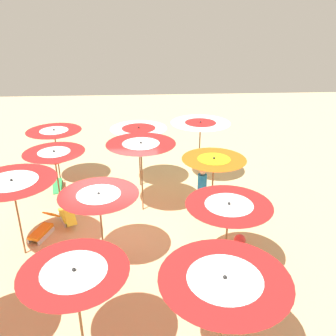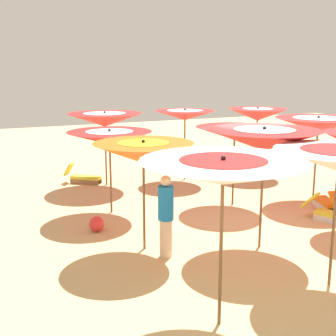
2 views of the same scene
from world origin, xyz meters
name	(u,v)px [view 2 (image 2 of 2)]	position (x,y,z in m)	size (l,w,h in m)	color
ground	(244,218)	(0.00, 0.00, -0.02)	(39.24, 39.24, 0.04)	#D1B57F
beach_umbrella_0	(258,114)	(-3.02, -3.93, 2.03)	(2.00, 2.00, 2.29)	brown
beach_umbrella_1	(185,115)	(-0.38, -4.12, 2.10)	(1.92, 1.92, 2.31)	brown
beach_umbrella_2	(105,120)	(2.16, -4.45, 2.04)	(2.26, 2.26, 2.30)	brown
beach_umbrella_3	(318,124)	(-2.60, -0.53, 2.10)	(2.30, 2.30, 2.34)	brown
beach_umbrella_4	(235,133)	(-0.32, -1.06, 1.93)	(2.04, 2.04, 2.16)	brown
beach_umbrella_5	(110,138)	(2.84, -1.73, 1.91)	(2.09, 2.09, 2.13)	brown
beach_umbrella_7	(264,140)	(0.73, 1.69, 2.22)	(2.24, 2.24, 2.48)	brown
beach_umbrella_8	(143,153)	(2.94, 0.84, 1.98)	(1.97, 1.97, 2.24)	brown
beach_umbrella_11	(223,172)	(2.96, 3.89, 2.24)	(2.26, 2.26, 2.47)	brown
lounger_0	(249,163)	(-3.20, -4.59, 0.20)	(0.93, 1.33, 0.59)	olive
lounger_2	(330,213)	(-1.72, 1.07, 0.21)	(0.84, 1.30, 0.63)	silver
lounger_3	(83,177)	(2.77, -4.95, 0.20)	(1.12, 1.00, 0.64)	olive
lounger_4	(328,202)	(-2.30, 0.37, 0.21)	(0.76, 1.34, 0.60)	silver
beachgoer_0	(166,215)	(2.70, 1.38, 0.84)	(0.30, 0.30, 1.62)	beige
beach_ball	(97,224)	(3.55, -0.53, 0.17)	(0.35, 0.35, 0.35)	red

